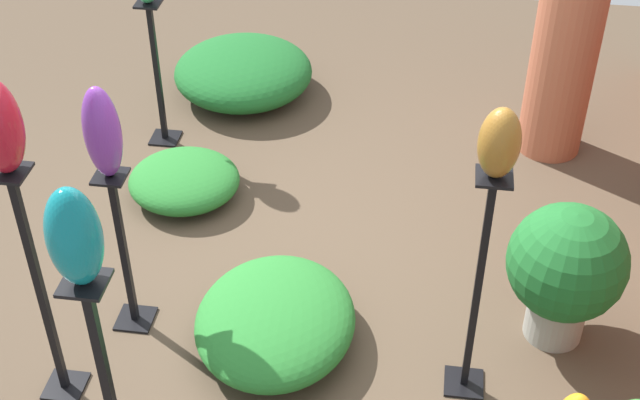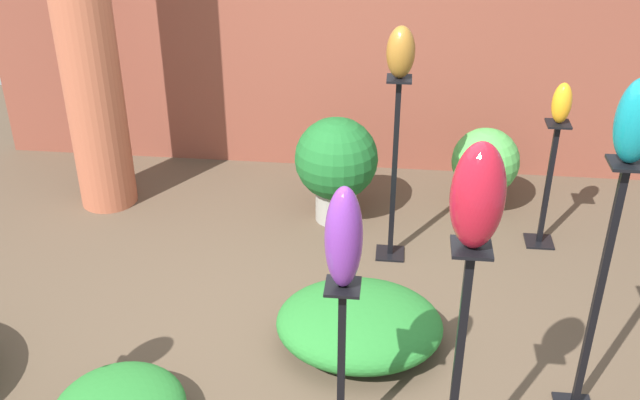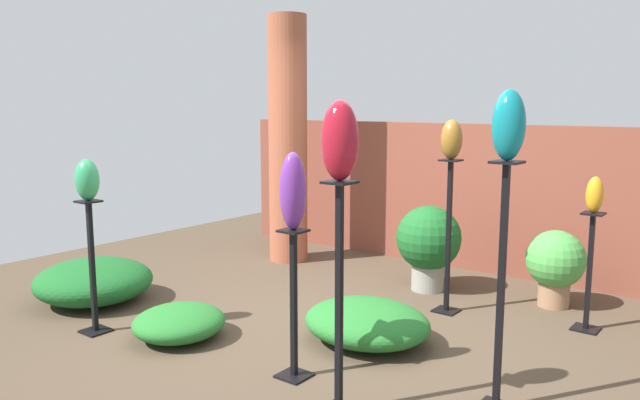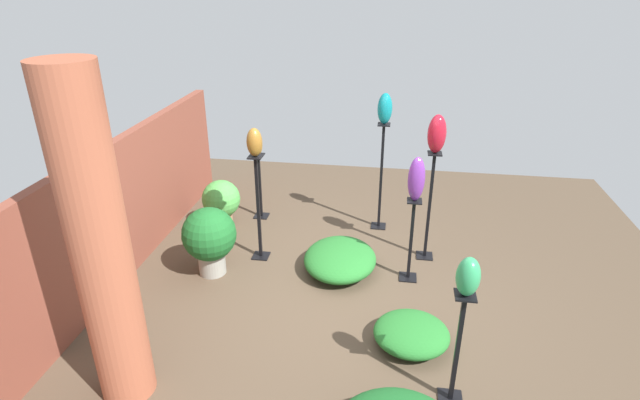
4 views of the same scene
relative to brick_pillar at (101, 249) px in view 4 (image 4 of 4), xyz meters
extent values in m
plane|color=#4C3D2D|center=(1.59, -1.53, -1.38)|extent=(8.00, 8.00, 0.00)
cube|color=brown|center=(1.59, 0.90, -0.59)|extent=(5.60, 0.12, 1.58)
cylinder|color=#9E5138|center=(0.00, 0.00, 0.00)|extent=(0.44, 0.44, 2.76)
cube|color=black|center=(2.27, -0.55, -1.37)|extent=(0.20, 0.20, 0.01)
cube|color=black|center=(2.27, -0.55, -0.71)|extent=(0.04, 0.04, 1.33)
cube|color=black|center=(2.27, -0.55, -0.06)|extent=(0.16, 0.16, 0.02)
cube|color=black|center=(3.36, -0.27, -1.37)|extent=(0.20, 0.20, 0.01)
cube|color=black|center=(3.36, -0.27, -0.90)|extent=(0.04, 0.04, 0.95)
cube|color=black|center=(3.36, -0.27, -0.43)|extent=(0.16, 0.16, 0.01)
cube|color=black|center=(2.59, -2.57, -1.37)|extent=(0.20, 0.20, 0.01)
cube|color=black|center=(2.59, -2.57, -0.69)|extent=(0.04, 0.04, 1.37)
cube|color=black|center=(2.59, -2.57, -0.02)|extent=(0.16, 0.16, 0.02)
cube|color=black|center=(3.30, -1.97, -1.37)|extent=(0.20, 0.20, 0.01)
cube|color=black|center=(3.30, -1.97, -0.64)|extent=(0.04, 0.04, 1.48)
cube|color=black|center=(3.30, -1.97, 0.09)|extent=(0.16, 0.16, 0.02)
cube|color=black|center=(2.07, -2.36, -1.37)|extent=(0.20, 0.20, 0.01)
cube|color=black|center=(2.07, -2.36, -0.88)|extent=(0.04, 0.04, 1.00)
cube|color=black|center=(2.07, -2.36, -0.39)|extent=(0.16, 0.16, 0.01)
cube|color=black|center=(0.30, -2.70, -1.37)|extent=(0.20, 0.20, 0.01)
cube|color=black|center=(0.30, -2.70, -0.85)|extent=(0.04, 0.04, 1.06)
cube|color=black|center=(0.30, -2.70, -0.33)|extent=(0.16, 0.16, 0.02)
ellipsoid|color=brown|center=(2.27, -0.55, 0.12)|extent=(0.18, 0.18, 0.33)
ellipsoid|color=orange|center=(3.36, -0.27, -0.28)|extent=(0.13, 0.13, 0.28)
ellipsoid|color=maroon|center=(2.59, -2.57, 0.21)|extent=(0.21, 0.21, 0.45)
ellipsoid|color=#0F727A|center=(3.30, -1.97, 0.30)|extent=(0.19, 0.19, 0.39)
ellipsoid|color=#6B2D8C|center=(2.07, -2.36, -0.13)|extent=(0.17, 0.18, 0.50)
ellipsoid|color=#2D9356|center=(0.30, -2.70, -0.16)|extent=(0.19, 0.18, 0.32)
cylinder|color=#936B4C|center=(2.97, 0.17, -1.27)|extent=(0.27, 0.27, 0.21)
sphere|color=#479942|center=(2.97, 0.17, -0.95)|extent=(0.52, 0.52, 0.52)
cylinder|color=gray|center=(1.84, -0.08, -1.25)|extent=(0.31, 0.31, 0.25)
sphere|color=#195923|center=(1.84, -0.08, -0.86)|extent=(0.62, 0.62, 0.62)
ellipsoid|color=#236B28|center=(0.93, -2.38, -1.25)|extent=(0.69, 0.72, 0.25)
ellipsoid|color=#236B28|center=(2.11, -1.56, -1.22)|extent=(0.99, 0.85, 0.31)
camera|label=1|loc=(5.39, -0.85, 2.18)|focal=50.00mm
camera|label=2|loc=(2.27, -5.08, 1.56)|focal=42.00mm
camera|label=3|loc=(4.60, -5.35, 0.42)|focal=35.00mm
camera|label=4|loc=(-2.91, -2.09, 1.89)|focal=28.00mm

